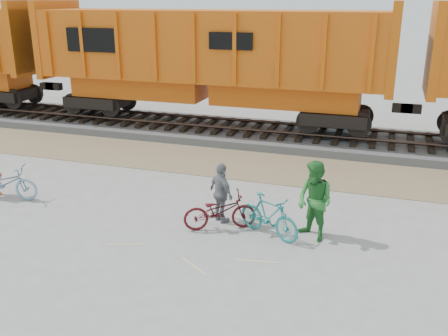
{
  "coord_description": "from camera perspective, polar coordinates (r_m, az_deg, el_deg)",
  "views": [
    {
      "loc": [
        4.27,
        -9.65,
        5.26
      ],
      "look_at": [
        0.56,
        1.5,
        1.25
      ],
      "focal_mm": 40.0,
      "sensor_mm": 36.0,
      "label": 1
    }
  ],
  "objects": [
    {
      "name": "ground",
      "position": [
        11.79,
        -4.93,
        -7.74
      ],
      "size": [
        120.0,
        120.0,
        0.0
      ],
      "primitive_type": "plane",
      "color": "#9E9E99",
      "rests_on": "ground"
    },
    {
      "name": "hopper_car_center",
      "position": [
        19.99,
        -1.77,
        12.35
      ],
      "size": [
        14.0,
        3.13,
        4.65
      ],
      "color": "black",
      "rests_on": "track"
    },
    {
      "name": "bicycle_teal",
      "position": [
        11.6,
        5.15,
        -5.47
      ],
      "size": [
        1.71,
        1.14,
        1.01
      ],
      "primitive_type": "imported",
      "rotation": [
        0.0,
        0.0,
        1.13
      ],
      "color": "#1E7977",
      "rests_on": "ground"
    },
    {
      "name": "ballast_bed",
      "position": [
        19.8,
        5.34,
        3.79
      ],
      "size": [
        120.0,
        4.0,
        0.3
      ],
      "primitive_type": "cube",
      "color": "slate",
      "rests_on": "ground"
    },
    {
      "name": "bicycle_blue",
      "position": [
        14.89,
        -23.76,
        -1.57
      ],
      "size": [
        1.92,
        1.03,
        0.96
      ],
      "primitive_type": "imported",
      "rotation": [
        0.0,
        0.0,
        1.8
      ],
      "color": "#739FBD",
      "rests_on": "ground"
    },
    {
      "name": "gravel_strip",
      "position": [
        16.59,
        2.53,
        0.36
      ],
      "size": [
        120.0,
        3.0,
        0.02
      ],
      "primitive_type": "cube",
      "color": "#97805E",
      "rests_on": "ground"
    },
    {
      "name": "person_man",
      "position": [
        11.45,
        10.33,
        -3.74
      ],
      "size": [
        1.14,
        1.09,
        1.85
      ],
      "primitive_type": "imported",
      "rotation": [
        0.0,
        0.0,
        -0.61
      ],
      "color": "#2B762F",
      "rests_on": "ground"
    },
    {
      "name": "track",
      "position": [
        19.72,
        5.37,
        4.7
      ],
      "size": [
        120.0,
        2.6,
        0.24
      ],
      "color": "black",
      "rests_on": "ballast_bed"
    },
    {
      "name": "bicycle_maroon",
      "position": [
        11.91,
        -0.47,
        -4.96
      ],
      "size": [
        1.83,
        1.33,
        0.92
      ],
      "primitive_type": "imported",
      "rotation": [
        0.0,
        0.0,
        2.04
      ],
      "color": "#480D12",
      "rests_on": "ground"
    },
    {
      "name": "person_woman",
      "position": [
        12.17,
        -0.31,
        -2.89
      ],
      "size": [
        0.92,
        0.84,
        1.51
      ],
      "primitive_type": "imported",
      "rotation": [
        0.0,
        0.0,
        2.48
      ],
      "color": "slate",
      "rests_on": "ground"
    }
  ]
}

